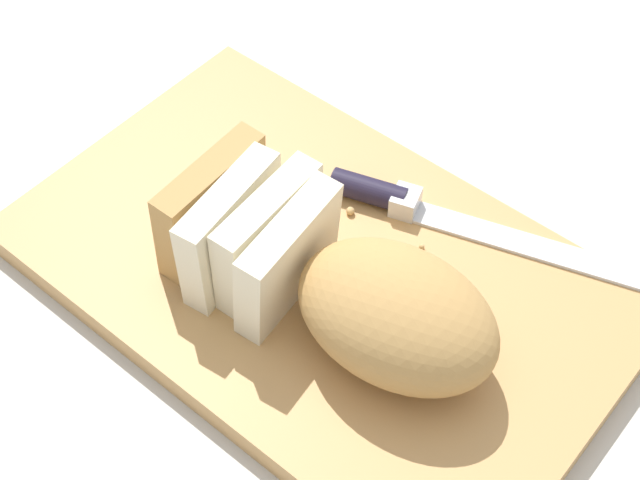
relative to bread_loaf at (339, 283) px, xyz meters
name	(u,v)px	position (x,y,z in m)	size (l,w,h in m)	color
ground_plane	(320,284)	(0.04, -0.03, -0.06)	(3.00, 3.00, 0.00)	beige
cutting_board	(320,275)	(0.04, -0.03, -0.05)	(0.45, 0.28, 0.02)	tan
bread_loaf	(339,283)	(0.00, 0.00, 0.00)	(0.25, 0.13, 0.08)	tan
bread_knife	(416,206)	(0.02, -0.11, -0.03)	(0.24, 0.10, 0.02)	silver
crumb_near_knife	(369,276)	(0.01, -0.04, -0.04)	(0.01, 0.01, 0.01)	tan
crumb_near_loaf	(422,247)	(-0.01, -0.09, -0.04)	(0.00, 0.00, 0.00)	tan
crumb_stray_left	(350,211)	(0.06, -0.08, -0.04)	(0.01, 0.01, 0.01)	tan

